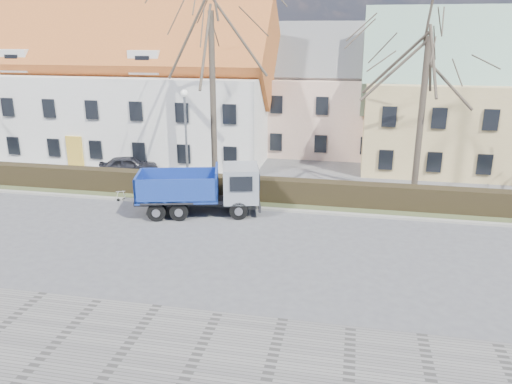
% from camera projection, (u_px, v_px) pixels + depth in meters
% --- Properties ---
extents(ground, '(120.00, 120.00, 0.00)m').
position_uv_depth(ground, '(207.00, 240.00, 23.09)').
color(ground, '#4B4A4D').
extents(sidewalk_near, '(80.00, 5.00, 0.08)m').
position_uv_depth(sidewalk_near, '(126.00, 348.00, 15.15)').
color(sidewalk_near, slate).
rests_on(sidewalk_near, ground).
extents(curb_far, '(80.00, 0.30, 0.12)m').
position_uv_depth(curb_far, '(231.00, 206.00, 27.37)').
color(curb_far, gray).
rests_on(curb_far, ground).
extents(grass_strip, '(80.00, 3.00, 0.10)m').
position_uv_depth(grass_strip, '(238.00, 198.00, 28.86)').
color(grass_strip, '#3D4728').
rests_on(grass_strip, ground).
extents(hedge, '(60.00, 0.90, 1.30)m').
position_uv_depth(hedge, '(237.00, 189.00, 28.49)').
color(hedge, black).
rests_on(hedge, ground).
extents(building_white, '(26.80, 10.80, 9.50)m').
position_uv_depth(building_white, '(104.00, 91.00, 39.00)').
color(building_white, silver).
rests_on(building_white, ground).
extents(building_pink, '(10.80, 8.80, 8.00)m').
position_uv_depth(building_pink, '(326.00, 100.00, 39.79)').
color(building_pink, beige).
rests_on(building_pink, ground).
extents(building_yellow, '(18.80, 10.80, 8.50)m').
position_uv_depth(building_yellow, '(496.00, 106.00, 34.67)').
color(building_yellow, tan).
rests_on(building_yellow, ground).
extents(tree_1, '(9.20, 9.20, 12.65)m').
position_uv_depth(tree_1, '(213.00, 83.00, 29.46)').
color(tree_1, '#3C342A').
rests_on(tree_1, ground).
extents(tree_2, '(8.00, 8.00, 11.00)m').
position_uv_depth(tree_2, '(423.00, 102.00, 27.47)').
color(tree_2, '#3C342A').
rests_on(tree_2, ground).
extents(dump_truck, '(7.04, 4.05, 2.65)m').
position_uv_depth(dump_truck, '(195.00, 190.00, 26.09)').
color(dump_truck, navy).
rests_on(dump_truck, ground).
extents(streetlight, '(0.48, 0.48, 6.13)m').
position_uv_depth(streetlight, '(186.00, 141.00, 29.29)').
color(streetlight, gray).
rests_on(streetlight, ground).
extents(cart_frame, '(0.83, 0.66, 0.66)m').
position_uv_depth(cart_frame, '(117.00, 196.00, 28.28)').
color(cart_frame, silver).
rests_on(cart_frame, ground).
extents(parked_car_a, '(4.14, 2.93, 1.31)m').
position_uv_depth(parked_car_a, '(129.00, 166.00, 33.37)').
color(parked_car_a, black).
rests_on(parked_car_a, ground).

